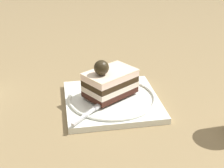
% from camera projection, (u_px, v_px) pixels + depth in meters
% --- Properties ---
extents(ground_plane, '(2.40, 2.40, 0.00)m').
position_uv_depth(ground_plane, '(105.00, 101.00, 0.74)').
color(ground_plane, olive).
extents(dessert_plate, '(0.21, 0.21, 0.02)m').
position_uv_depth(dessert_plate, '(112.00, 100.00, 0.73)').
color(dessert_plate, white).
rests_on(dessert_plate, ground_plane).
extents(cake_slice, '(0.13, 0.12, 0.09)m').
position_uv_depth(cake_slice, '(110.00, 82.00, 0.72)').
color(cake_slice, '#371810').
rests_on(cake_slice, dessert_plate).
extents(fork, '(0.09, 0.09, 0.00)m').
position_uv_depth(fork, '(92.00, 111.00, 0.66)').
color(fork, silver).
rests_on(fork, dessert_plate).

